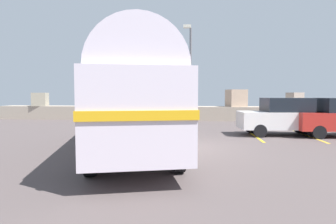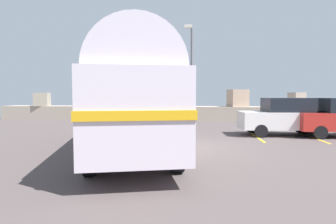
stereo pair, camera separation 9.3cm
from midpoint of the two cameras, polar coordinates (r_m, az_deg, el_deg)
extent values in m
cube|color=#524746|center=(10.95, 2.62, -7.15)|extent=(32.00, 26.00, 0.02)
cube|color=#A69786|center=(22.60, 4.23, -0.26)|extent=(31.36, 1.80, 1.10)
cube|color=gray|center=(25.67, -24.56, 2.34)|extent=(1.35, 1.41, 1.10)
sphere|color=tan|center=(23.58, -15.00, 2.14)|extent=(0.83, 0.83, 0.83)
sphere|color=#9DA574|center=(23.42, -5.28, 2.57)|extent=(1.11, 1.11, 1.11)
cube|color=#AD8790|center=(22.92, 3.24, 2.34)|extent=(1.14, 1.19, 0.93)
cube|color=tan|center=(22.80, 13.53, 2.76)|extent=(1.66, 1.65, 1.34)
cube|color=gray|center=(24.21, 24.20, 2.31)|extent=(1.38, 1.27, 1.11)
cube|color=yellow|center=(14.66, 16.79, -4.52)|extent=(0.12, 4.40, 0.01)
cube|color=gold|center=(15.37, 26.37, -4.37)|extent=(0.12, 4.40, 0.01)
cylinder|color=black|center=(12.45, -12.96, -3.66)|extent=(0.52, 1.00, 0.96)
cylinder|color=black|center=(12.49, -2.78, -3.55)|extent=(0.52, 1.00, 0.96)
cylinder|color=black|center=(7.33, -15.74, -8.71)|extent=(0.52, 1.00, 0.96)
cylinder|color=black|center=(7.41, 1.68, -8.46)|extent=(0.52, 1.00, 0.96)
cube|color=silver|center=(9.74, -7.59, 0.77)|extent=(4.46, 8.73, 2.10)
cylinder|color=silver|center=(9.74, -7.64, 6.95)|extent=(4.18, 8.36, 2.20)
cube|color=gold|center=(9.73, -7.59, 1.07)|extent=(4.53, 8.83, 0.20)
cube|color=black|center=(9.72, -7.62, 4.17)|extent=(4.41, 8.42, 0.64)
cube|color=silver|center=(14.06, -8.01, -1.95)|extent=(2.25, 0.74, 0.28)
cylinder|color=black|center=(13.97, 17.95, -3.67)|extent=(0.63, 0.25, 0.62)
cylinder|color=black|center=(15.42, 16.28, -2.97)|extent=(0.63, 0.25, 0.62)
cylinder|color=black|center=(14.91, 27.35, -3.45)|extent=(0.63, 0.25, 0.62)
cylinder|color=black|center=(16.28, 24.95, -2.82)|extent=(0.63, 0.25, 0.62)
cube|color=silver|center=(15.05, 21.76, -1.51)|extent=(4.23, 2.04, 0.84)
cube|color=black|center=(15.10, 22.70, 1.37)|extent=(2.32, 1.74, 0.68)
cylinder|color=black|center=(14.54, 28.09, -3.64)|extent=(0.63, 0.24, 0.62)
cylinder|color=black|center=(15.92, 25.69, -2.98)|extent=(0.63, 0.24, 0.62)
cylinder|color=#5B5B60|center=(17.78, 4.44, 6.88)|extent=(0.14, 0.14, 6.16)
cube|color=beige|center=(17.37, 3.76, 16.92)|extent=(0.44, 0.24, 0.18)
camera|label=1|loc=(0.05, -90.26, -0.02)|focal=30.09mm
camera|label=2|loc=(0.05, 89.74, 0.02)|focal=30.09mm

